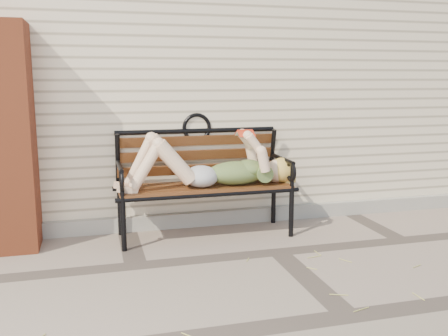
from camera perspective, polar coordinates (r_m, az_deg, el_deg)
name	(u,v)px	position (r m, az deg, el deg)	size (l,w,h in m)	color
ground	(279,252)	(4.50, 6.25, -9.53)	(80.00, 80.00, 0.00)	gray
house_wall	(203,79)	(7.12, -2.41, 10.08)	(8.00, 4.00, 3.00)	beige
foundation_strip	(246,215)	(5.35, 2.49, -5.42)	(8.00, 0.10, 0.15)	#9E988E
brick_pillar	(4,138)	(4.78, -23.88, 3.13)	(0.50, 0.50, 2.00)	#9D4223
garden_bench	(202,167)	(4.88, -2.49, 0.07)	(1.81, 0.72, 1.17)	black
reading_woman	(207,166)	(4.74, -1.94, 0.25)	(1.71, 0.39, 0.54)	#09313F
straw_scatter	(237,316)	(3.36, 1.55, -16.55)	(2.79, 1.34, 0.01)	tan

